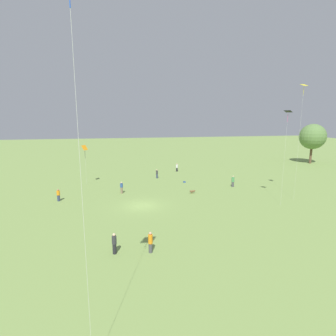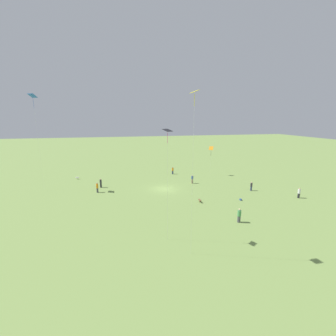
{
  "view_description": "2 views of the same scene",
  "coord_description": "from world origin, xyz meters",
  "px_view_note": "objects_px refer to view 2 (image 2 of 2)",
  "views": [
    {
      "loc": [
        31.03,
        -3.32,
        10.57
      ],
      "look_at": [
        -4.61,
        4.28,
        3.76
      ],
      "focal_mm": 28.0,
      "sensor_mm": 36.0,
      "label": 1
    },
    {
      "loc": [
        8.03,
        38.19,
        12.61
      ],
      "look_at": [
        -0.13,
        2.48,
        4.43
      ],
      "focal_mm": 24.0,
      "sensor_mm": 36.0,
      "label": 2
    }
  ],
  "objects_px": {
    "person_0": "(299,193)",
    "kite_0": "(33,99)",
    "picnic_bag_0": "(241,200)",
    "kite_3": "(211,149)",
    "dog_1": "(200,200)",
    "kite_1": "(167,136)",
    "person_2": "(192,179)",
    "person_1": "(173,171)",
    "person_5": "(97,188)",
    "kite_2": "(194,106)",
    "person_4": "(101,183)",
    "person_3": "(251,186)",
    "person_6": "(239,216)",
    "dog_0": "(77,178)"
  },
  "relations": [
    {
      "from": "person_2",
      "to": "kite_1",
      "type": "distance_m",
      "value": 23.68
    },
    {
      "from": "person_1",
      "to": "kite_1",
      "type": "bearing_deg",
      "value": 26.21
    },
    {
      "from": "person_2",
      "to": "picnic_bag_0",
      "type": "relative_size",
      "value": 4.67
    },
    {
      "from": "person_4",
      "to": "person_5",
      "type": "distance_m",
      "value": 2.86
    },
    {
      "from": "person_4",
      "to": "kite_2",
      "type": "height_order",
      "value": "kite_2"
    },
    {
      "from": "person_3",
      "to": "dog_1",
      "type": "height_order",
      "value": "person_3"
    },
    {
      "from": "picnic_bag_0",
      "to": "kite_3",
      "type": "bearing_deg",
      "value": -96.23
    },
    {
      "from": "person_6",
      "to": "kite_2",
      "type": "bearing_deg",
      "value": -97.02
    },
    {
      "from": "person_4",
      "to": "person_5",
      "type": "xyz_separation_m",
      "value": [
        0.41,
        2.83,
        0.02
      ]
    },
    {
      "from": "person_6",
      "to": "kite_2",
      "type": "height_order",
      "value": "kite_2"
    },
    {
      "from": "person_3",
      "to": "kite_3",
      "type": "distance_m",
      "value": 13.34
    },
    {
      "from": "person_0",
      "to": "dog_1",
      "type": "height_order",
      "value": "person_0"
    },
    {
      "from": "person_0",
      "to": "person_2",
      "type": "distance_m",
      "value": 18.28
    },
    {
      "from": "kite_1",
      "to": "kite_2",
      "type": "relative_size",
      "value": 0.78
    },
    {
      "from": "kite_1",
      "to": "kite_3",
      "type": "xyz_separation_m",
      "value": [
        -15.46,
        -24.68,
        -4.97
      ]
    },
    {
      "from": "person_5",
      "to": "kite_3",
      "type": "height_order",
      "value": "kite_3"
    },
    {
      "from": "person_1",
      "to": "kite_2",
      "type": "height_order",
      "value": "kite_2"
    },
    {
      "from": "dog_1",
      "to": "kite_3",
      "type": "bearing_deg",
      "value": -116.36
    },
    {
      "from": "person_2",
      "to": "kite_1",
      "type": "relative_size",
      "value": 0.15
    },
    {
      "from": "kite_0",
      "to": "kite_3",
      "type": "xyz_separation_m",
      "value": [
        -33.42,
        -3.15,
        -9.73
      ]
    },
    {
      "from": "person_4",
      "to": "person_6",
      "type": "relative_size",
      "value": 0.96
    },
    {
      "from": "kite_2",
      "to": "person_4",
      "type": "bearing_deg",
      "value": -117.69
    },
    {
      "from": "person_3",
      "to": "person_4",
      "type": "bearing_deg",
      "value": 38.25
    },
    {
      "from": "person_1",
      "to": "person_3",
      "type": "height_order",
      "value": "person_3"
    },
    {
      "from": "kite_3",
      "to": "dog_0",
      "type": "xyz_separation_m",
      "value": [
        28.72,
        -2.85,
        -5.56
      ]
    },
    {
      "from": "kite_1",
      "to": "kite_0",
      "type": "bearing_deg",
      "value": 142.96
    },
    {
      "from": "kite_1",
      "to": "kite_2",
      "type": "bearing_deg",
      "value": -49.86
    },
    {
      "from": "picnic_bag_0",
      "to": "person_6",
      "type": "bearing_deg",
      "value": 57.95
    },
    {
      "from": "person_6",
      "to": "kite_3",
      "type": "relative_size",
      "value": 0.28
    },
    {
      "from": "kite_3",
      "to": "person_3",
      "type": "bearing_deg",
      "value": 4.39
    },
    {
      "from": "kite_1",
      "to": "picnic_bag_0",
      "type": "relative_size",
      "value": 31.55
    },
    {
      "from": "person_1",
      "to": "person_5",
      "type": "height_order",
      "value": "person_5"
    },
    {
      "from": "person_0",
      "to": "person_5",
      "type": "bearing_deg",
      "value": 132.37
    },
    {
      "from": "person_4",
      "to": "person_6",
      "type": "distance_m",
      "value": 25.54
    },
    {
      "from": "person_0",
      "to": "person_5",
      "type": "height_order",
      "value": "person_5"
    },
    {
      "from": "person_3",
      "to": "person_0",
      "type": "bearing_deg",
      "value": -168.46
    },
    {
      "from": "person_5",
      "to": "kite_1",
      "type": "relative_size",
      "value": 0.15
    },
    {
      "from": "person_3",
      "to": "kite_2",
      "type": "distance_m",
      "value": 26.12
    },
    {
      "from": "person_4",
      "to": "kite_3",
      "type": "height_order",
      "value": "kite_3"
    },
    {
      "from": "person_3",
      "to": "person_5",
      "type": "height_order",
      "value": "person_5"
    },
    {
      "from": "person_3",
      "to": "person_4",
      "type": "relative_size",
      "value": 0.94
    },
    {
      "from": "person_1",
      "to": "picnic_bag_0",
      "type": "height_order",
      "value": "person_1"
    },
    {
      "from": "person_6",
      "to": "person_2",
      "type": "bearing_deg",
      "value": 141.24
    },
    {
      "from": "person_6",
      "to": "person_4",
      "type": "bearing_deg",
      "value": -175.86
    },
    {
      "from": "person_3",
      "to": "person_6",
      "type": "relative_size",
      "value": 0.91
    },
    {
      "from": "person_2",
      "to": "dog_0",
      "type": "height_order",
      "value": "person_2"
    },
    {
      "from": "person_0",
      "to": "kite_0",
      "type": "xyz_separation_m",
      "value": [
        41.36,
        -13.95,
        14.81
      ]
    },
    {
      "from": "kite_2",
      "to": "picnic_bag_0",
      "type": "relative_size",
      "value": 40.42
    },
    {
      "from": "dog_0",
      "to": "person_5",
      "type": "bearing_deg",
      "value": -144.57
    },
    {
      "from": "person_1",
      "to": "kite_0",
      "type": "bearing_deg",
      "value": -35.41
    }
  ]
}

